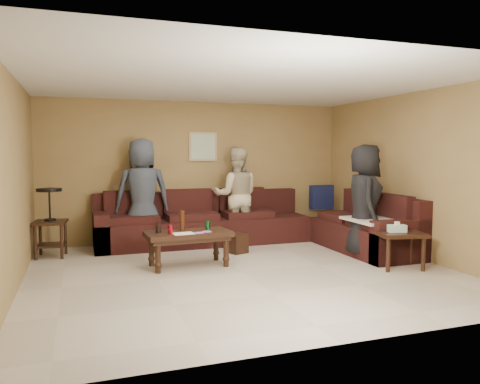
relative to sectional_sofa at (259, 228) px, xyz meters
The scene contains 10 objects.
room 2.18m from the sectional_sofa, 118.22° to the right, with size 5.60×5.50×2.50m.
sectional_sofa is the anchor object (origin of this frame).
coffee_table 1.73m from the sectional_sofa, 145.96° to the right, with size 1.21×0.65×0.77m.
end_table_left 3.31m from the sectional_sofa, behind, with size 0.51×0.51×1.05m.
side_table_right 2.40m from the sectional_sofa, 57.41° to the right, with size 0.71×0.63×0.65m.
waste_bin 0.64m from the sectional_sofa, 144.51° to the right, with size 0.26×0.26×0.31m, color black.
wall_art 1.82m from the sectional_sofa, 126.63° to the left, with size 0.52×0.04×0.52m.
person_left 2.03m from the sectional_sofa, 164.09° to the left, with size 0.89×0.58×1.83m, color #303743.
person_middle 0.73m from the sectional_sofa, 119.12° to the left, with size 0.82×0.64×1.68m, color #BBAD8B.
person_right 1.84m from the sectional_sofa, 44.62° to the right, with size 0.84×0.55×1.72m, color black.
Camera 1 is at (-2.03, -5.79, 1.60)m, focal length 35.00 mm.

